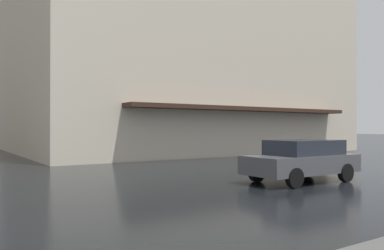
# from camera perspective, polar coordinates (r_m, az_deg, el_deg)

# --- Properties ---
(haussmann_block_corner) EXTENTS (19.34, 24.07, 23.07)m
(haussmann_block_corner) POSITION_cam_1_polar(r_m,az_deg,el_deg) (33.75, -2.86, 15.88)
(haussmann_block_corner) COLOR beige
(haussmann_block_corner) RESTS_ON ground_plane
(car_dark_grey) EXTENTS (1.85, 4.10, 1.41)m
(car_dark_grey) POSITION_cam_1_polar(r_m,az_deg,el_deg) (13.60, 15.94, -4.89)
(car_dark_grey) COLOR #4C4C51
(car_dark_grey) RESTS_ON ground_plane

